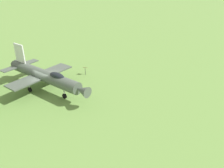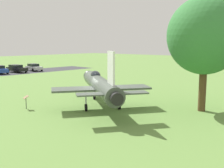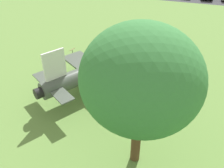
{
  "view_description": "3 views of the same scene",
  "coord_description": "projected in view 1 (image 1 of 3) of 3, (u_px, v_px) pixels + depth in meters",
  "views": [
    {
      "loc": [
        -24.31,
        -8.34,
        13.14
      ],
      "look_at": [
        -1.28,
        -8.1,
        1.5
      ],
      "focal_mm": 36.51,
      "sensor_mm": 36.0,
      "label": 1
    },
    {
      "loc": [
        16.51,
        15.7,
        5.47
      ],
      "look_at": [
        -0.89,
        0.58,
        2.0
      ],
      "focal_mm": 42.69,
      "sensor_mm": 36.0,
      "label": 2
    },
    {
      "loc": [
        -5.9,
        17.79,
        13.31
      ],
      "look_at": [
        -1.82,
        2.88,
        2.5
      ],
      "focal_mm": 39.82,
      "sensor_mm": 36.0,
      "label": 3
    }
  ],
  "objects": [
    {
      "name": "info_plaque",
      "position": [
        85.0,
        69.0,
        31.39
      ],
      "size": [
        0.56,
        0.69,
        1.14
      ],
      "color": "#333333",
      "rests_on": "ground_plane"
    },
    {
      "name": "ground_plane",
      "position": [
        46.0,
        90.0,
        27.7
      ],
      "size": [
        200.0,
        200.0,
        0.0
      ],
      "primitive_type": "plane",
      "color": "#668E42"
    },
    {
      "name": "display_jet",
      "position": [
        45.0,
        76.0,
        26.63
      ],
      "size": [
        9.74,
        11.74,
        4.98
      ],
      "rotation": [
        0.0,
        0.0,
        4.08
      ],
      "color": "#4C564C",
      "rests_on": "ground_plane"
    }
  ]
}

